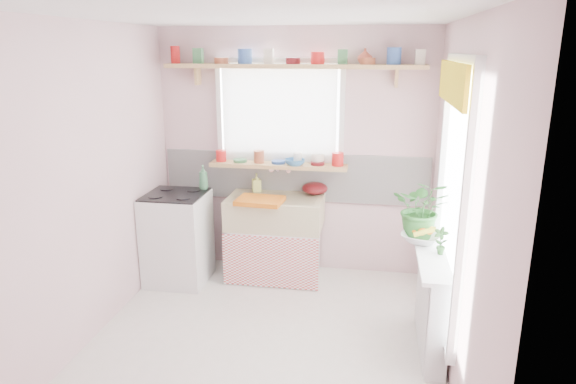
# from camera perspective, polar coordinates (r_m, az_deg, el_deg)

# --- Properties ---
(room) EXTENTS (3.20, 3.20, 3.20)m
(room) POSITION_cam_1_polar(r_m,az_deg,el_deg) (4.47, 7.69, 3.72)
(room) COLOR white
(room) RESTS_ON ground
(sink_unit) EXTENTS (0.95, 0.65, 1.11)m
(sink_unit) POSITION_cam_1_polar(r_m,az_deg,el_deg) (5.24, -1.42, -5.03)
(sink_unit) COLOR white
(sink_unit) RESTS_ON ground
(cooker) EXTENTS (0.58, 0.58, 0.93)m
(cooker) POSITION_cam_1_polar(r_m,az_deg,el_deg) (5.27, -12.16, -4.95)
(cooker) COLOR white
(cooker) RESTS_ON ground
(radiator_ledge) EXTENTS (0.22, 0.95, 0.78)m
(radiator_ledge) POSITION_cam_1_polar(r_m,az_deg,el_deg) (4.20, 15.73, -11.70)
(radiator_ledge) COLOR white
(radiator_ledge) RESTS_ON ground
(windowsill) EXTENTS (1.40, 0.22, 0.04)m
(windowsill) POSITION_cam_1_polar(r_m,az_deg,el_deg) (5.21, -1.08, 2.98)
(windowsill) COLOR tan
(windowsill) RESTS_ON room
(pine_shelf) EXTENTS (2.52, 0.24, 0.04)m
(pine_shelf) POSITION_cam_1_polar(r_m,az_deg,el_deg) (5.05, 0.56, 13.80)
(pine_shelf) COLOR tan
(pine_shelf) RESTS_ON room
(shelf_crockery) EXTENTS (2.47, 0.11, 0.12)m
(shelf_crockery) POSITION_cam_1_polar(r_m,az_deg,el_deg) (5.05, 0.56, 14.65)
(shelf_crockery) COLOR red
(shelf_crockery) RESTS_ON pine_shelf
(sill_crockery) EXTENTS (1.35, 0.11, 0.12)m
(sill_crockery) POSITION_cam_1_polar(r_m,az_deg,el_deg) (5.20, -1.27, 3.80)
(sill_crockery) COLOR red
(sill_crockery) RESTS_ON windowsill
(dish_tray) EXTENTS (0.46, 0.36, 0.04)m
(dish_tray) POSITION_cam_1_polar(r_m,az_deg,el_deg) (4.94, -3.13, -0.97)
(dish_tray) COLOR orange
(dish_tray) RESTS_ON sink_unit
(colander) EXTENTS (0.34, 0.34, 0.12)m
(colander) POSITION_cam_1_polar(r_m,az_deg,el_deg) (5.23, 3.01, 0.42)
(colander) COLOR #530E12
(colander) RESTS_ON sink_unit
(jade_plant) EXTENTS (0.51, 0.46, 0.51)m
(jade_plant) POSITION_cam_1_polar(r_m,az_deg,el_deg) (4.33, 14.68, -1.77)
(jade_plant) COLOR #2B6B2B
(jade_plant) RESTS_ON radiator_ledge
(fruit_bowl) EXTENTS (0.40, 0.40, 0.08)m
(fruit_bowl) POSITION_cam_1_polar(r_m,az_deg,el_deg) (4.29, 14.59, -4.93)
(fruit_bowl) COLOR silver
(fruit_bowl) RESTS_ON radiator_ledge
(herb_pot) EXTENTS (0.13, 0.12, 0.21)m
(herb_pot) POSITION_cam_1_polar(r_m,az_deg,el_deg) (4.07, 16.60, -5.23)
(herb_pot) COLOR #2B5C24
(herb_pot) RESTS_ON radiator_ledge
(soap_bottle_sink) EXTENTS (0.11, 0.11, 0.19)m
(soap_bottle_sink) POSITION_cam_1_polar(r_m,az_deg,el_deg) (5.33, -3.52, 1.06)
(soap_bottle_sink) COLOR #CFD860
(soap_bottle_sink) RESTS_ON sink_unit
(sill_cup) EXTENTS (0.17, 0.17, 0.11)m
(sill_cup) POSITION_cam_1_polar(r_m,az_deg,el_deg) (5.18, 3.32, 3.70)
(sill_cup) COLOR white
(sill_cup) RESTS_ON windowsill
(sill_bowl) EXTENTS (0.26, 0.26, 0.06)m
(sill_bowl) POSITION_cam_1_polar(r_m,az_deg,el_deg) (5.11, 0.77, 3.33)
(sill_bowl) COLOR teal
(sill_bowl) RESTS_ON windowsill
(shelf_vase) EXTENTS (0.18, 0.18, 0.15)m
(shelf_vase) POSITION_cam_1_polar(r_m,az_deg,el_deg) (5.05, 8.55, 14.69)
(shelf_vase) COLOR #B44E37
(shelf_vase) RESTS_ON pine_shelf
(cooker_bottle) EXTENTS (0.12, 0.12, 0.24)m
(cooker_bottle) POSITION_cam_1_polar(r_m,az_deg,el_deg) (5.22, -9.40, 1.62)
(cooker_bottle) COLOR #418256
(cooker_bottle) RESTS_ON cooker
(fruit) EXTENTS (0.20, 0.14, 0.10)m
(fruit) POSITION_cam_1_polar(r_m,az_deg,el_deg) (4.28, 14.72, -4.14)
(fruit) COLOR orange
(fruit) RESTS_ON fruit_bowl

